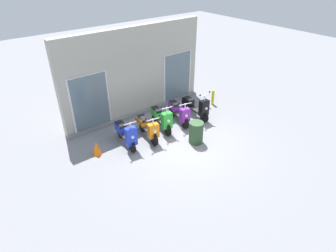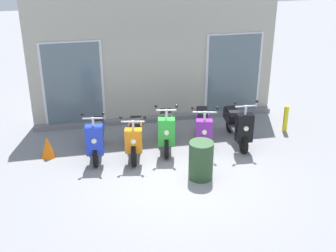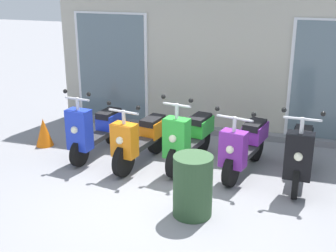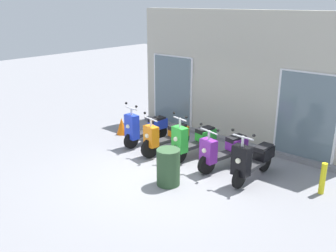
% 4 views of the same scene
% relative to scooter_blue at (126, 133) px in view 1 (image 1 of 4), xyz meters
% --- Properties ---
extents(ground_plane, '(40.00, 40.00, 0.00)m').
position_rel_scooter_blue_xyz_m(ground_plane, '(1.71, -1.20, -0.49)').
color(ground_plane, gray).
extents(storefront_facade, '(6.51, 0.50, 3.69)m').
position_rel_scooter_blue_xyz_m(storefront_facade, '(1.71, 1.91, 1.28)').
color(storefront_facade, '#B2AD9E').
rests_on(storefront_facade, ground_plane).
extents(scooter_blue, '(0.55, 1.53, 1.28)m').
position_rel_scooter_blue_xyz_m(scooter_blue, '(0.00, 0.00, 0.00)').
color(scooter_blue, black).
rests_on(scooter_blue, ground_plane).
extents(scooter_orange, '(0.65, 1.59, 1.19)m').
position_rel_scooter_blue_xyz_m(scooter_orange, '(0.88, -0.11, -0.03)').
color(scooter_orange, black).
rests_on(scooter_orange, ground_plane).
extents(scooter_green, '(0.62, 1.56, 1.31)m').
position_rel_scooter_blue_xyz_m(scooter_green, '(1.66, 0.07, 0.01)').
color(scooter_green, black).
rests_on(scooter_green, ground_plane).
extents(scooter_purple, '(0.72, 1.56, 1.19)m').
position_rel_scooter_blue_xyz_m(scooter_purple, '(2.57, 0.08, -0.03)').
color(scooter_purple, black).
rests_on(scooter_purple, ground_plane).
extents(scooter_black, '(0.58, 1.62, 1.31)m').
position_rel_scooter_blue_xyz_m(scooter_black, '(3.41, -0.04, 0.01)').
color(scooter_black, black).
rests_on(scooter_black, ground_plane).
extents(curb_bollard, '(0.12, 0.12, 0.70)m').
position_rel_scooter_blue_xyz_m(curb_bollard, '(4.86, 0.36, -0.14)').
color(curb_bollard, yellow).
rests_on(curb_bollard, ground_plane).
extents(traffic_cone, '(0.32, 0.32, 0.52)m').
position_rel_scooter_blue_xyz_m(traffic_cone, '(-1.12, 0.13, -0.23)').
color(traffic_cone, orange).
rests_on(traffic_cone, ground_plane).
extents(trash_bin, '(0.52, 0.52, 0.84)m').
position_rel_scooter_blue_xyz_m(trash_bin, '(2.11, -1.44, -0.07)').
color(trash_bin, '#2D4C2D').
rests_on(trash_bin, ground_plane).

